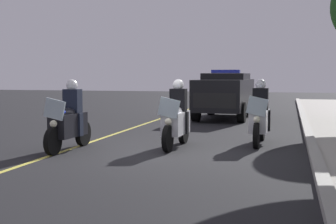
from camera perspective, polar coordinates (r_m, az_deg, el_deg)
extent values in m
plane|color=black|center=(11.09, -0.86, -4.90)|extent=(80.00, 80.00, 0.00)
cube|color=#9E9B93|center=(10.69, 17.64, -5.07)|extent=(48.00, 0.24, 0.15)
cube|color=#E0D14C|center=(11.89, -11.51, -4.33)|extent=(48.00, 0.12, 0.01)
cylinder|color=black|center=(10.85, -14.01, -3.54)|extent=(0.64, 0.14, 0.64)
cylinder|color=black|center=(12.15, -10.42, -2.62)|extent=(0.64, 0.16, 0.64)
cube|color=black|center=(11.44, -12.19, -1.58)|extent=(1.21, 0.48, 0.56)
ellipsoid|color=black|center=(11.37, -12.33, -0.10)|extent=(0.57, 0.34, 0.24)
cube|color=silver|center=(10.85, -13.82, 0.35)|extent=(0.08, 0.56, 0.53)
sphere|color=#F9F4CC|center=(10.83, -13.94, -1.42)|extent=(0.17, 0.17, 0.17)
sphere|color=red|center=(11.05, -14.19, 0.05)|extent=(0.09, 0.09, 0.09)
sphere|color=#1933F2|center=(10.89, -12.74, 0.01)|extent=(0.09, 0.09, 0.09)
cube|color=black|center=(11.60, -11.69, 1.29)|extent=(0.29, 0.41, 0.60)
cube|color=black|center=(11.49, -10.91, -1.53)|extent=(0.18, 0.15, 0.56)
cube|color=black|center=(11.68, -12.65, -1.46)|extent=(0.18, 0.15, 0.56)
sphere|color=white|center=(11.56, -11.77, 3.26)|extent=(0.28, 0.28, 0.28)
cylinder|color=black|center=(10.97, -0.04, -3.31)|extent=(0.64, 0.14, 0.64)
cylinder|color=black|center=(12.40, 1.93, -2.40)|extent=(0.64, 0.16, 0.64)
cube|color=white|center=(11.63, 0.99, -1.38)|extent=(1.21, 0.48, 0.56)
ellipsoid|color=white|center=(11.55, 0.92, 0.08)|extent=(0.57, 0.34, 0.24)
cube|color=silver|center=(10.99, 0.11, 0.53)|extent=(0.08, 0.56, 0.53)
sphere|color=#F9F4CC|center=(10.96, 0.02, -1.21)|extent=(0.17, 0.17, 0.17)
sphere|color=red|center=(11.16, -0.49, 0.23)|extent=(0.09, 0.09, 0.09)
sphere|color=#1933F2|center=(11.07, 1.10, 0.20)|extent=(0.09, 0.09, 0.09)
cube|color=black|center=(11.81, 1.29, 1.44)|extent=(0.29, 0.41, 0.60)
cube|color=black|center=(11.74, 2.15, -1.32)|extent=(0.18, 0.15, 0.56)
cube|color=black|center=(11.85, 0.27, -1.27)|extent=(0.18, 0.15, 0.56)
sphere|color=white|center=(11.77, 1.27, 3.38)|extent=(0.28, 0.28, 0.28)
cylinder|color=black|center=(11.72, 10.84, -2.89)|extent=(0.64, 0.14, 0.64)
cylinder|color=black|center=(13.20, 11.48, -2.07)|extent=(0.64, 0.16, 0.64)
cube|color=white|center=(12.41, 11.20, -1.09)|extent=(1.21, 0.48, 0.56)
ellipsoid|color=white|center=(12.33, 11.20, 0.28)|extent=(0.57, 0.34, 0.24)
cube|color=silver|center=(11.75, 10.95, 0.71)|extent=(0.08, 0.56, 0.53)
sphere|color=#F9F4CC|center=(11.72, 10.89, -0.92)|extent=(0.17, 0.17, 0.17)
sphere|color=red|center=(11.90, 10.23, 0.43)|extent=(0.09, 0.09, 0.09)
sphere|color=#1933F2|center=(11.87, 11.77, 0.39)|extent=(0.09, 0.09, 0.09)
cube|color=black|center=(12.60, 11.33, 1.55)|extent=(0.29, 0.41, 0.60)
cube|color=black|center=(12.56, 12.18, -1.04)|extent=(0.18, 0.15, 0.56)
cube|color=black|center=(12.60, 10.36, -0.99)|extent=(0.18, 0.15, 0.56)
sphere|color=silver|center=(12.56, 11.35, 3.37)|extent=(0.28, 0.28, 0.28)
cube|color=black|center=(19.63, 7.06, 2.19)|extent=(4.95, 2.04, 1.24)
cube|color=black|center=(19.91, 7.22, 4.23)|extent=(2.45, 1.82, 0.36)
cube|color=#2633D8|center=(19.71, 7.13, 4.99)|extent=(0.32, 1.21, 0.14)
cube|color=black|center=(17.28, 5.75, 1.41)|extent=(0.17, 1.62, 0.56)
cylinder|color=black|center=(18.01, 9.05, -0.03)|extent=(0.81, 0.30, 0.80)
cylinder|color=black|center=(18.32, 3.47, 0.10)|extent=(0.81, 0.30, 0.80)
cylinder|color=black|center=(21.08, 10.14, 0.62)|extent=(0.81, 0.30, 0.80)
cylinder|color=black|center=(21.35, 5.34, 0.72)|extent=(0.81, 0.30, 0.80)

